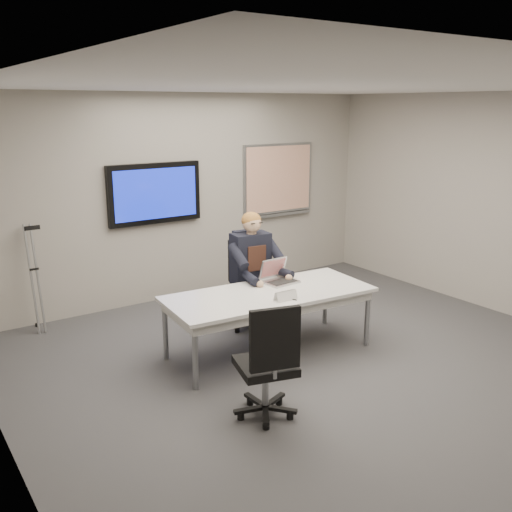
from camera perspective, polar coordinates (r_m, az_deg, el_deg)
floor at (r=6.00m, az=7.21°, el=-11.25°), size 6.00×6.00×0.02m
ceiling at (r=5.40m, az=8.21°, el=16.53°), size 6.00×6.00×0.02m
wall_back at (r=7.97m, az=-6.92°, el=5.87°), size 6.00×0.02×2.80m
conference_table at (r=6.14m, az=1.33°, el=-4.34°), size 2.31×1.12×0.69m
tv_display at (r=7.69m, az=-10.08°, el=6.18°), size 1.30×0.09×0.80m
whiteboard at (r=8.75m, az=2.25°, el=7.61°), size 1.25×0.08×1.10m
office_chair_far at (r=6.96m, az=-0.76°, el=-4.45°), size 0.65×0.65×1.05m
office_chair_near at (r=4.99m, az=1.13°, el=-12.54°), size 0.63×0.63×1.07m
seated_person at (r=6.67m, az=0.35°, el=-3.05°), size 0.47×0.80×1.44m
crutch at (r=7.21m, az=-21.27°, el=-1.94°), size 0.27×0.63×1.39m
laptop at (r=6.46m, az=2.21°, el=-2.02°), size 0.38×0.36×0.26m
name_tent at (r=5.87m, az=2.97°, el=-3.94°), size 0.25×0.08×0.10m
pen at (r=5.90m, az=3.51°, el=-4.31°), size 0.06×0.12×0.01m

